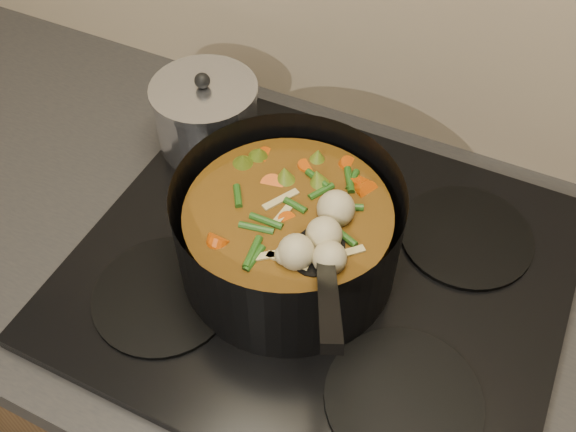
% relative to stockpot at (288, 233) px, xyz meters
% --- Properties ---
extents(counter, '(2.64, 0.64, 0.91)m').
position_rel_stockpot_xyz_m(counter, '(0.04, 0.02, -0.54)').
color(counter, brown).
rests_on(counter, ground).
extents(stovetop, '(0.62, 0.54, 0.03)m').
position_rel_stockpot_xyz_m(stovetop, '(0.04, 0.02, -0.07)').
color(stovetop, black).
rests_on(stovetop, counter).
extents(stockpot, '(0.33, 0.37, 0.21)m').
position_rel_stockpot_xyz_m(stockpot, '(0.00, 0.00, 0.00)').
color(stockpot, black).
rests_on(stockpot, stovetop).
extents(saucepan, '(0.16, 0.16, 0.13)m').
position_rel_stockpot_xyz_m(saucepan, '(-0.21, 0.16, -0.01)').
color(saucepan, silver).
rests_on(saucepan, stovetop).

